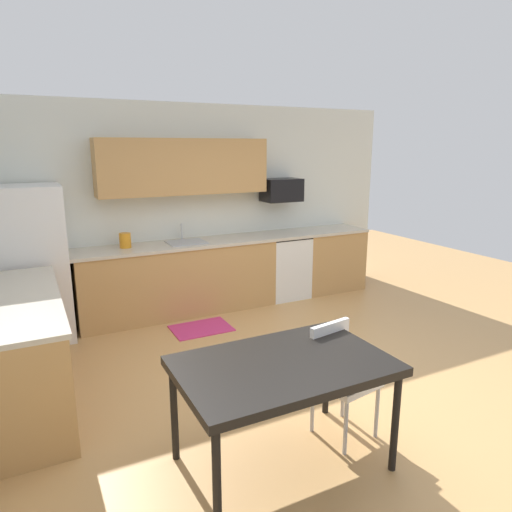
% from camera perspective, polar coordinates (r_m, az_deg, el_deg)
% --- Properties ---
extents(ground_plane, '(12.00, 12.00, 0.00)m').
position_cam_1_polar(ground_plane, '(4.49, 6.00, -15.25)').
color(ground_plane, tan).
extents(wall_back, '(5.80, 0.10, 2.70)m').
position_cam_1_polar(wall_back, '(6.37, -6.77, 6.15)').
color(wall_back, silver).
rests_on(wall_back, ground).
extents(cabinet_run_back, '(2.57, 0.60, 0.90)m').
position_cam_1_polar(cabinet_run_back, '(6.08, -9.53, -2.96)').
color(cabinet_run_back, tan).
rests_on(cabinet_run_back, ground).
extents(cabinet_run_back_right, '(0.98, 0.60, 0.90)m').
position_cam_1_polar(cabinet_run_back_right, '(7.12, 8.99, -0.52)').
color(cabinet_run_back_right, tan).
rests_on(cabinet_run_back_right, ground).
extents(cabinet_run_left, '(0.60, 2.00, 0.90)m').
position_cam_1_polar(cabinet_run_left, '(4.43, -26.79, -10.66)').
color(cabinet_run_left, tan).
rests_on(cabinet_run_left, ground).
extents(countertop_back, '(4.80, 0.64, 0.04)m').
position_cam_1_polar(countertop_back, '(6.12, -5.52, 1.80)').
color(countertop_back, beige).
rests_on(countertop_back, cabinet_run_back).
extents(countertop_left, '(0.64, 2.00, 0.04)m').
position_cam_1_polar(countertop_left, '(4.27, -27.46, -4.86)').
color(countertop_left, beige).
rests_on(countertop_left, cabinet_run_left).
extents(upper_cabinets_back, '(2.20, 0.34, 0.70)m').
position_cam_1_polar(upper_cabinets_back, '(6.02, -8.91, 10.92)').
color(upper_cabinets_back, tan).
extents(refrigerator, '(0.76, 0.70, 1.75)m').
position_cam_1_polar(refrigerator, '(5.65, -26.22, -1.01)').
color(refrigerator, white).
rests_on(refrigerator, ground).
extents(oven_range, '(0.60, 0.60, 0.91)m').
position_cam_1_polar(oven_range, '(6.70, 3.48, -1.22)').
color(oven_range, white).
rests_on(oven_range, ground).
extents(microwave, '(0.54, 0.36, 0.32)m').
position_cam_1_polar(microwave, '(6.60, 3.17, 8.19)').
color(microwave, black).
extents(sink_basin, '(0.48, 0.40, 0.14)m').
position_cam_1_polar(sink_basin, '(6.01, -8.63, 1.11)').
color(sink_basin, '#A5A8AD').
rests_on(sink_basin, countertop_back).
extents(sink_faucet, '(0.02, 0.02, 0.24)m').
position_cam_1_polar(sink_faucet, '(6.15, -9.22, 2.88)').
color(sink_faucet, '#B2B5BA').
rests_on(sink_faucet, countertop_back).
extents(dining_table, '(1.40, 0.90, 0.77)m').
position_cam_1_polar(dining_table, '(3.13, 3.43, -14.01)').
color(dining_table, black).
rests_on(dining_table, ground).
extents(chair_near_table, '(0.46, 0.46, 0.85)m').
position_cam_1_polar(chair_near_table, '(3.62, 10.29, -13.78)').
color(chair_near_table, white).
rests_on(chair_near_table, ground).
extents(floor_mat, '(0.70, 0.50, 0.01)m').
position_cam_1_polar(floor_mat, '(5.66, -6.82, -8.90)').
color(floor_mat, '#CC3372').
rests_on(floor_mat, ground).
extents(kettle, '(0.14, 0.14, 0.20)m').
position_cam_1_polar(kettle, '(5.84, -15.94, 1.79)').
color(kettle, orange).
rests_on(kettle, countertop_back).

